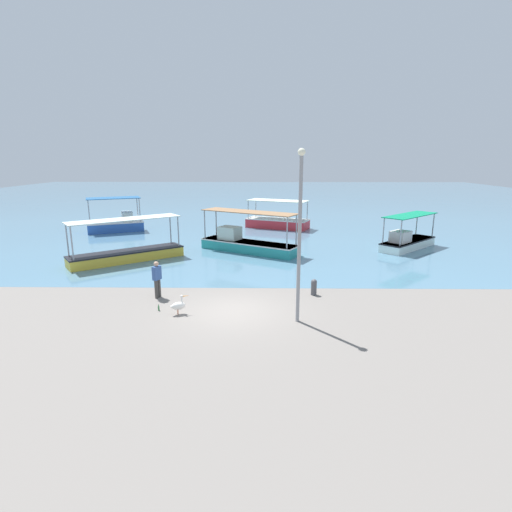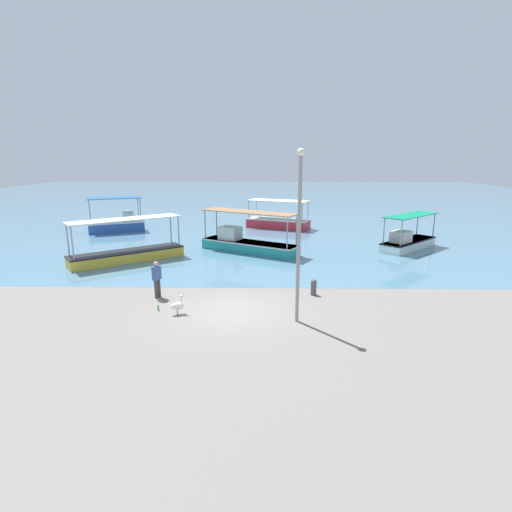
# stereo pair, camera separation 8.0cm
# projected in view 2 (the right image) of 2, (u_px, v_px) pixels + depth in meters

# --- Properties ---
(ground) EXTENTS (120.00, 120.00, 0.00)m
(ground) POSITION_uv_depth(u_px,v_px,m) (232.00, 311.00, 16.50)
(ground) COLOR slate
(harbor_water) EXTENTS (110.00, 90.00, 0.00)m
(harbor_water) POSITION_uv_depth(u_px,v_px,m) (255.00, 198.00, 63.12)
(harbor_water) COLOR slate
(harbor_water) RESTS_ON ground
(fishing_boat_outer) EXTENTS (4.85, 4.71, 2.37)m
(fishing_boat_outer) POSITION_uv_depth(u_px,v_px,m) (407.00, 241.00, 27.67)
(fishing_boat_outer) COLOR white
(fishing_boat_outer) RESTS_ON harbor_water
(fishing_boat_center) EXTENTS (5.91, 3.99, 2.50)m
(fishing_boat_center) POSITION_uv_depth(u_px,v_px,m) (278.00, 222.00, 36.07)
(fishing_boat_center) COLOR red
(fishing_boat_center) RESTS_ON harbor_water
(fishing_boat_far_right) EXTENTS (5.00, 3.67, 2.89)m
(fishing_boat_far_right) POSITION_uv_depth(u_px,v_px,m) (117.00, 224.00, 34.49)
(fishing_boat_far_right) COLOR #2C59B2
(fishing_boat_far_right) RESTS_ON harbor_water
(fishing_boat_near_left) EXTENTS (6.78, 4.87, 2.73)m
(fishing_boat_near_left) POSITION_uv_depth(u_px,v_px,m) (247.00, 243.00, 26.94)
(fishing_boat_near_left) COLOR teal
(fishing_boat_near_left) RESTS_ON harbor_water
(fishing_boat_far_left) EXTENTS (6.41, 5.30, 2.62)m
(fishing_boat_far_left) POSITION_uv_depth(u_px,v_px,m) (128.00, 253.00, 24.43)
(fishing_boat_far_left) COLOR gold
(fishing_boat_far_left) RESTS_ON harbor_water
(pelican) EXTENTS (0.75, 0.51, 0.80)m
(pelican) POSITION_uv_depth(u_px,v_px,m) (178.00, 305.00, 16.07)
(pelican) COLOR #E0997A
(pelican) RESTS_ON ground
(lamp_post) EXTENTS (0.28, 0.28, 6.49)m
(lamp_post) POSITION_uv_depth(u_px,v_px,m) (299.00, 229.00, 14.62)
(lamp_post) COLOR gray
(lamp_post) RESTS_ON ground
(mooring_bollard) EXTENTS (0.28, 0.28, 0.75)m
(mooring_bollard) POSITION_uv_depth(u_px,v_px,m) (314.00, 287.00, 18.36)
(mooring_bollard) COLOR #47474C
(mooring_bollard) RESTS_ON ground
(fisherman_standing) EXTENTS (0.37, 0.46, 1.69)m
(fisherman_standing) POSITION_uv_depth(u_px,v_px,m) (157.00, 278.00, 17.89)
(fisherman_standing) COLOR #403D3A
(fisherman_standing) RESTS_ON ground
(glass_bottle) EXTENTS (0.07, 0.07, 0.27)m
(glass_bottle) POSITION_uv_depth(u_px,v_px,m) (158.00, 308.00, 16.53)
(glass_bottle) COLOR #3F7F4C
(glass_bottle) RESTS_ON ground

